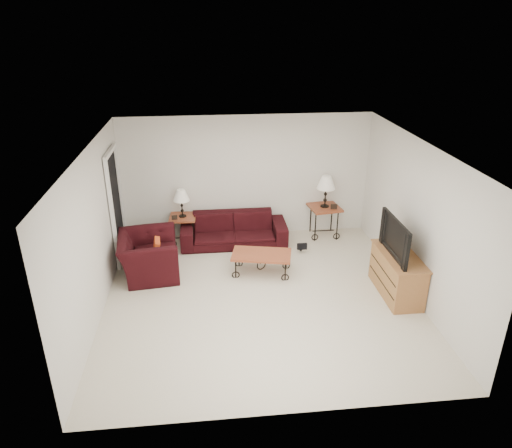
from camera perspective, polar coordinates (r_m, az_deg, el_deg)
The scene contains 20 objects.
ground at distance 7.80m, azimuth 0.56°, elevation -8.82°, with size 5.00×5.00×0.00m, color beige.
wall_back at distance 9.52m, azimuth -1.17°, elevation 5.76°, with size 5.00×0.02×2.50m, color silver.
wall_front at distance 5.06m, azimuth 3.98°, elevation -12.15°, with size 5.00×0.02×2.50m, color silver.
wall_left at distance 7.36m, azimuth -19.11°, elevation -1.27°, with size 0.02×5.00×2.50m, color silver.
wall_right at distance 7.88m, azimuth 18.98°, elevation 0.40°, with size 0.02×5.00×2.50m, color silver.
ceiling at distance 6.78m, azimuth 0.64°, elevation 9.23°, with size 5.00×5.00×0.00m, color white.
doorway at distance 8.93m, azimuth -16.65°, elevation 1.89°, with size 0.08×0.94×2.04m, color black.
sofa at distance 9.40m, azimuth -2.74°, elevation -0.69°, with size 2.10×0.82×0.61m, color black.
side_table_left at distance 9.58m, azimuth -8.80°, elevation -0.64°, with size 0.52×0.52×0.57m, color #973E26.
side_table_right at distance 9.83m, azimuth 8.23°, elevation 0.35°, with size 0.60×0.60×0.65m, color #973E26.
lamp_left at distance 9.36m, azimuth -9.02°, elevation 2.52°, with size 0.32×0.32×0.57m, color black, non-canonical shape.
lamp_right at distance 9.59m, azimuth 8.46°, elevation 3.93°, with size 0.37×0.37×0.65m, color black, non-canonical shape.
photo_frame_left at distance 9.32m, azimuth -9.88°, elevation 0.79°, with size 0.11×0.02×0.09m, color black.
photo_frame_right at distance 9.59m, azimuth 9.44°, elevation 2.11°, with size 0.13×0.02×0.11m, color black.
coffee_table at distance 8.38m, azimuth 0.67°, elevation -4.80°, with size 1.03×0.56×0.39m, color #973E26.
armchair at distance 8.48m, azimuth -12.92°, elevation -3.75°, with size 1.14×0.99×0.74m, color black.
throw_pillow at distance 8.35m, azimuth -12.03°, elevation -2.96°, with size 0.33×0.09×0.33m, color #DB531C.
tv_stand at distance 8.04m, azimuth 16.76°, elevation -5.89°, with size 0.50×1.20×0.72m, color #A3613C.
television at distance 7.73m, azimuth 17.21°, elevation -1.58°, with size 1.08×0.14×0.62m, color black.
backpack at distance 9.17m, azimuth 5.50°, elevation -2.24°, with size 0.30×0.23×0.38m, color black.
Camera 1 is at (-0.78, -6.51, 4.23)m, focal length 32.91 mm.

